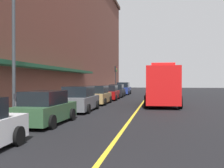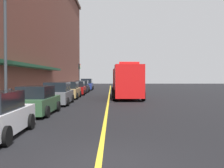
{
  "view_description": "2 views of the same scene",
  "coord_description": "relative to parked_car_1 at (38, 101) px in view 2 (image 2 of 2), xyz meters",
  "views": [
    {
      "loc": [
        1.51,
        -3.86,
        2.11
      ],
      "look_at": [
        -1.99,
        16.14,
        1.87
      ],
      "focal_mm": 42.86,
      "sensor_mm": 36.0,
      "label": 1
    },
    {
      "loc": [
        0.33,
        -6.44,
        2.12
      ],
      "look_at": [
        0.25,
        18.64,
        1.47
      ],
      "focal_mm": 42.03,
      "sensor_mm": 36.0,
      "label": 2
    }
  ],
  "objects": [
    {
      "name": "traffic_light_near",
      "position": [
        -1.38,
        30.01,
        2.39
      ],
      "size": [
        0.38,
        0.36,
        4.3
      ],
      "color": "#232326",
      "rests_on": "sidewalk_left"
    },
    {
      "name": "street_lamp_left",
      "position": [
        -2.04,
        0.64,
        3.64
      ],
      "size": [
        0.44,
        0.44,
        6.94
      ],
      "color": "#33383D",
      "rests_on": "sidewalk_left"
    },
    {
      "name": "parking_meter_0",
      "position": [
        -1.44,
        16.82,
        0.3
      ],
      "size": [
        0.14,
        0.18,
        1.33
      ],
      "color": "#4C4C51",
      "rests_on": "sidewalk_left"
    },
    {
      "name": "parked_car_4",
      "position": [
        0.01,
        16.93,
        0.0
      ],
      "size": [
        2.17,
        4.36,
        1.63
      ],
      "rotation": [
        0.0,
        0.0,
        1.6
      ],
      "color": "maroon",
      "rests_on": "ground"
    },
    {
      "name": "parked_car_6",
      "position": [
        0.03,
        28.87,
        0.11
      ],
      "size": [
        2.16,
        4.88,
        1.88
      ],
      "rotation": [
        0.0,
        0.0,
        1.59
      ],
      "color": "navy",
      "rests_on": "ground"
    },
    {
      "name": "ground_plane",
      "position": [
        3.91,
        16.64,
        -0.76
      ],
      "size": [
        112.0,
        112.0,
        0.0
      ],
      "primitive_type": "plane",
      "color": "black"
    },
    {
      "name": "parking_meter_1",
      "position": [
        -1.44,
        -0.22,
        0.3
      ],
      "size": [
        0.14,
        0.18,
        1.33
      ],
      "color": "#4C4C51",
      "rests_on": "sidewalk_left"
    },
    {
      "name": "fire_truck",
      "position": [
        5.7,
        11.44,
        0.89
      ],
      "size": [
        2.99,
        8.56,
        3.48
      ],
      "rotation": [
        0.0,
        0.0,
        -1.55
      ],
      "color": "red",
      "rests_on": "ground"
    },
    {
      "name": "parked_car_5",
      "position": [
        0.02,
        22.35,
        0.01
      ],
      "size": [
        2.09,
        4.77,
        1.65
      ],
      "rotation": [
        0.0,
        0.0,
        1.6
      ],
      "color": "black",
      "rests_on": "ground"
    },
    {
      "name": "lane_center_stripe",
      "position": [
        3.91,
        16.64,
        -0.76
      ],
      "size": [
        0.16,
        70.0,
        0.01
      ],
      "primitive_type": "cube",
      "color": "gold",
      "rests_on": "ground"
    },
    {
      "name": "parked_car_2",
      "position": [
        0.01,
        5.64,
        0.05
      ],
      "size": [
        2.17,
        4.68,
        1.73
      ],
      "rotation": [
        0.0,
        0.0,
        1.6
      ],
      "color": "#595B60",
      "rests_on": "ground"
    },
    {
      "name": "parked_car_1",
      "position": [
        0.0,
        0.0,
        0.0
      ],
      "size": [
        1.99,
        4.3,
        1.62
      ],
      "rotation": [
        0.0,
        0.0,
        1.56
      ],
      "color": "#2D5133",
      "rests_on": "ground"
    },
    {
      "name": "sidewalk_left",
      "position": [
        -2.29,
        16.64,
        -0.69
      ],
      "size": [
        2.4,
        70.0,
        0.15
      ],
      "primitive_type": "cube",
      "color": "gray",
      "rests_on": "ground"
    },
    {
      "name": "parked_car_3",
      "position": [
        -0.08,
        11.46,
        0.03
      ],
      "size": [
        2.17,
        4.57,
        1.68
      ],
      "rotation": [
        0.0,
        0.0,
        1.58
      ],
      "color": "#A5844C",
      "rests_on": "ground"
    }
  ]
}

